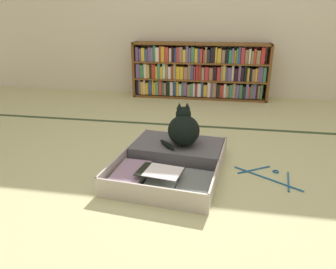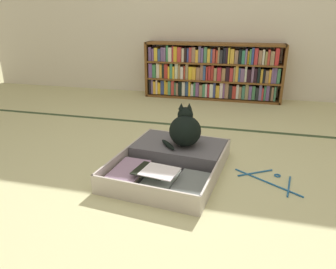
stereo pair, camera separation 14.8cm
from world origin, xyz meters
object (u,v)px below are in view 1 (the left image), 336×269
(black_cat, at_px, (183,129))
(clothes_hanger, at_px, (270,176))
(bookshelf, at_px, (199,72))
(open_suitcase, at_px, (172,160))

(black_cat, xyz_separation_m, clothes_hanger, (0.58, -0.16, -0.22))
(bookshelf, distance_m, black_cat, 1.82)
(bookshelf, distance_m, open_suitcase, 1.96)
(black_cat, bearing_deg, open_suitcase, -113.92)
(open_suitcase, distance_m, black_cat, 0.22)
(open_suitcase, height_order, clothes_hanger, open_suitcase)
(bookshelf, height_order, clothes_hanger, bookshelf)
(open_suitcase, bearing_deg, bookshelf, 89.71)
(open_suitcase, bearing_deg, black_cat, 66.08)
(bookshelf, distance_m, clothes_hanger, 2.10)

